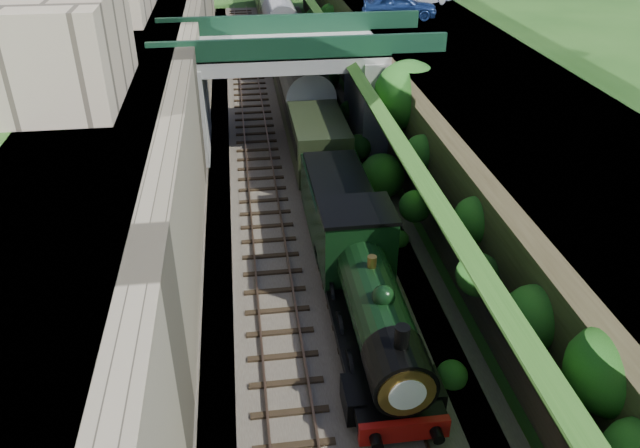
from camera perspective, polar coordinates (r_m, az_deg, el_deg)
The scene contains 15 objects.
trackbed at distance 35.55m, azimuth -2.26°, elevation 4.95°, with size 10.00×90.00×0.20m, color #473F38.
retaining_wall at distance 34.19m, azimuth -11.71°, elevation 9.47°, with size 1.00×90.00×7.00m, color #756B56.
street_plateau_left at distance 34.63m, azimuth -17.55°, elevation 8.95°, with size 6.00×90.00×7.00m, color #262628.
street_plateau_right at distance 36.42m, azimuth 12.91°, elevation 10.00°, with size 8.00×90.00×6.25m, color #262628.
embankment_slope at distance 33.17m, azimuth 6.74°, elevation 7.80°, with size 4.35×90.00×6.36m.
track_left at distance 35.37m, azimuth -5.50°, elevation 4.96°, with size 2.50×90.00×0.20m.
track_right at distance 35.60m, azimuth -0.34°, elevation 5.28°, with size 2.50×90.00×0.20m.
road_bridge at distance 37.90m, azimuth -1.56°, elevation 13.06°, with size 16.00×6.40×7.25m.
building_near at distance 27.53m, azimuth -22.08°, elevation 14.93°, with size 4.00×8.00×4.00m, color gray.
tree at distance 33.53m, azimuth 8.15°, elevation 11.46°, with size 3.60×3.80×6.60m.
car_blue at distance 43.65m, azimuth 7.29°, elevation 19.22°, with size 1.95×4.85×1.65m, color navy.
locomotive at distance 22.17m, azimuth 4.69°, elevation -7.11°, with size 3.10×10.22×3.83m.
tender at distance 28.38m, azimuth 1.62°, elevation 1.43°, with size 2.70×6.00×3.05m.
coach_front at distance 39.62m, azimuth -1.32°, elevation 10.75°, with size 2.90×18.00×3.70m.
coach_middle at distance 57.60m, azimuth -3.58°, elevation 16.97°, with size 2.90×18.00×3.70m.
Camera 1 is at (-2.95, -11.98, 15.34)m, focal length 35.00 mm.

